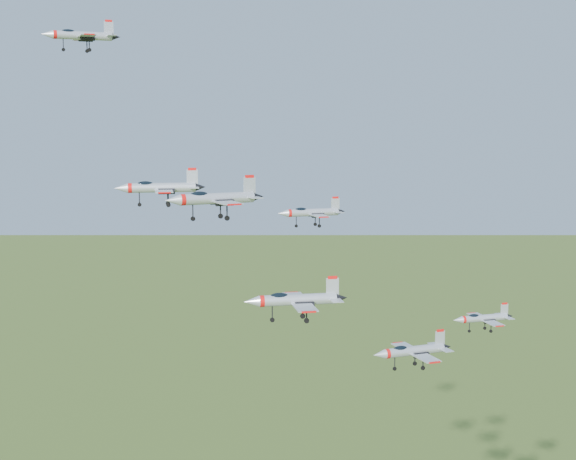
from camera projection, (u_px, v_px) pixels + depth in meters
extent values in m
cylinder|color=#AFB5BC|center=(83.00, 36.00, 117.50)|extent=(8.52, 2.84, 1.22)
cone|color=#AFB5BC|center=(47.00, 34.00, 115.52)|extent=(1.89, 1.52, 1.22)
cone|color=black|center=(116.00, 37.00, 119.40)|extent=(1.49, 1.27, 1.04)
ellipsoid|color=black|center=(68.00, 32.00, 116.63)|extent=(2.19, 1.26, 0.77)
cube|color=#AFB5BC|center=(87.00, 36.00, 115.21)|extent=(2.92, 4.47, 0.13)
cube|color=#AFB5BC|center=(81.00, 39.00, 120.00)|extent=(2.92, 4.47, 0.13)
cube|color=#AFB5BC|center=(109.00, 28.00, 118.83)|extent=(1.40, 0.38, 1.97)
cube|color=red|center=(108.00, 21.00, 118.69)|extent=(1.04, 0.33, 0.33)
cylinder|color=#AFB5BC|center=(162.00, 188.00, 107.66)|extent=(9.03, 1.56, 1.30)
cone|color=#AFB5BC|center=(121.00, 188.00, 106.70)|extent=(1.84, 1.35, 1.30)
cone|color=black|center=(201.00, 187.00, 108.58)|extent=(1.43, 1.15, 1.10)
ellipsoid|color=black|center=(145.00, 184.00, 107.20)|extent=(2.23, 1.00, 0.82)
cube|color=#AFB5BC|center=(164.00, 191.00, 105.00)|extent=(2.43, 4.46, 0.14)
cube|color=#AFB5BC|center=(163.00, 188.00, 110.46)|extent=(2.43, 4.46, 0.14)
cube|color=#AFB5BC|center=(192.00, 177.00, 108.20)|extent=(1.50, 0.16, 2.10)
cube|color=red|center=(192.00, 169.00, 108.05)|extent=(1.10, 0.17, 0.35)
cylinder|color=#AFB5BC|center=(217.00, 198.00, 93.03)|extent=(9.01, 3.27, 1.29)
cone|color=#AFB5BC|center=(173.00, 200.00, 90.79)|extent=(2.03, 1.66, 1.29)
cone|color=black|center=(258.00, 197.00, 95.20)|extent=(1.60, 1.38, 1.10)
ellipsoid|color=black|center=(199.00, 195.00, 92.05)|extent=(2.34, 1.40, 0.82)
cube|color=#AFB5BC|center=(227.00, 203.00, 90.65)|extent=(3.21, 4.78, 0.14)
cube|color=#AFB5BC|center=(211.00, 198.00, 95.65)|extent=(3.21, 4.78, 0.14)
cube|color=#AFB5BC|center=(250.00, 186.00, 94.56)|extent=(1.48, 0.45, 2.09)
cube|color=red|center=(249.00, 176.00, 94.41)|extent=(1.10, 0.38, 0.35)
cylinder|color=#AFB5BC|center=(313.00, 212.00, 123.56)|extent=(8.14, 1.83, 1.17)
cone|color=#AFB5BC|center=(283.00, 213.00, 122.18)|extent=(1.71, 1.30, 1.17)
cone|color=black|center=(341.00, 211.00, 124.89)|extent=(1.33, 1.09, 0.99)
ellipsoid|color=black|center=(301.00, 210.00, 122.94)|extent=(2.04, 1.00, 0.74)
cube|color=#AFB5BC|center=(319.00, 216.00, 121.26)|extent=(2.38, 4.10, 0.13)
cube|color=#AFB5BC|center=(309.00, 212.00, 126.03)|extent=(2.38, 4.10, 0.13)
cube|color=#AFB5BC|center=(335.00, 204.00, 124.45)|extent=(1.35, 0.22, 1.88)
cube|color=red|center=(335.00, 198.00, 124.32)|extent=(0.99, 0.21, 0.31)
cylinder|color=#AFB5BC|center=(298.00, 300.00, 102.37)|extent=(10.01, 1.65, 1.44)
cone|color=#AFB5BC|center=(251.00, 302.00, 101.27)|extent=(2.03, 1.48, 1.44)
cone|color=black|center=(342.00, 298.00, 103.44)|extent=(1.58, 1.26, 1.23)
ellipsoid|color=black|center=(279.00, 296.00, 101.85)|extent=(2.46, 1.09, 0.91)
cube|color=#AFB5BC|center=(305.00, 307.00, 99.43)|extent=(2.65, 4.93, 0.16)
cube|color=#AFB5BC|center=(295.00, 297.00, 105.47)|extent=(2.65, 4.93, 0.16)
cube|color=#AFB5BC|center=(332.00, 287.00, 103.01)|extent=(1.67, 0.17, 2.33)
cube|color=red|center=(333.00, 278.00, 102.85)|extent=(1.22, 0.18, 0.39)
cylinder|color=#AFB5BC|center=(414.00, 351.00, 114.80)|extent=(9.43, 2.80, 1.35)
cone|color=#AFB5BC|center=(379.00, 355.00, 112.81)|extent=(2.06, 1.63, 1.35)
cone|color=black|center=(447.00, 347.00, 116.72)|extent=(1.61, 1.36, 1.15)
ellipsoid|color=black|center=(400.00, 349.00, 113.92)|extent=(2.41, 1.32, 0.86)
cube|color=#AFB5BC|center=(426.00, 358.00, 112.22)|extent=(3.08, 4.88, 0.15)
cube|color=#AFB5BC|center=(405.00, 347.00, 117.60)|extent=(3.08, 4.88, 0.15)
cube|color=#AFB5BC|center=(440.00, 338.00, 116.13)|extent=(1.56, 0.37, 2.18)
cube|color=red|center=(440.00, 331.00, 115.97)|extent=(1.15, 0.32, 0.36)
cylinder|color=#AFB5BC|center=(484.00, 318.00, 131.18)|extent=(8.11, 1.72, 1.16)
cone|color=#AFB5BC|center=(458.00, 320.00, 129.86)|extent=(1.69, 1.27, 1.16)
cone|color=black|center=(509.00, 316.00, 132.45)|extent=(1.32, 1.07, 0.99)
ellipsoid|color=black|center=(474.00, 316.00, 130.58)|extent=(2.02, 0.97, 0.74)
cube|color=#AFB5BC|center=(493.00, 323.00, 128.87)|extent=(2.33, 4.07, 0.13)
cube|color=#AFB5BC|center=(478.00, 316.00, 133.64)|extent=(2.33, 4.07, 0.13)
cube|color=#AFB5BC|center=(504.00, 309.00, 132.02)|extent=(1.35, 0.20, 1.88)
cube|color=red|center=(505.00, 304.00, 131.88)|extent=(0.99, 0.19, 0.31)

